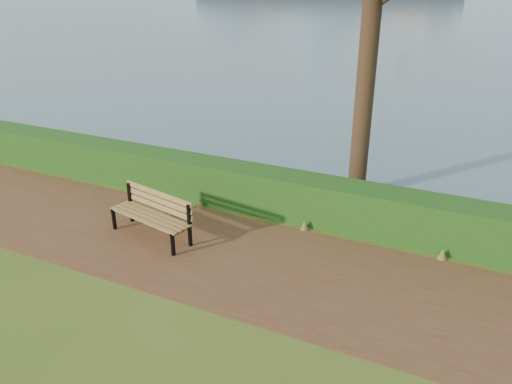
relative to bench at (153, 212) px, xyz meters
The scene contains 4 objects.
ground 1.42m from the bench, 18.34° to the right, with size 140.00×140.00×0.00m, color #435919.
path 1.36m from the bench, ahead, with size 40.00×3.40×0.01m, color brown.
hedge 2.51m from the bench, 60.74° to the left, with size 32.00×0.85×1.00m, color #1B4112.
bench is the anchor object (origin of this frame).
Camera 1 is at (4.82, -7.24, 5.21)m, focal length 35.00 mm.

